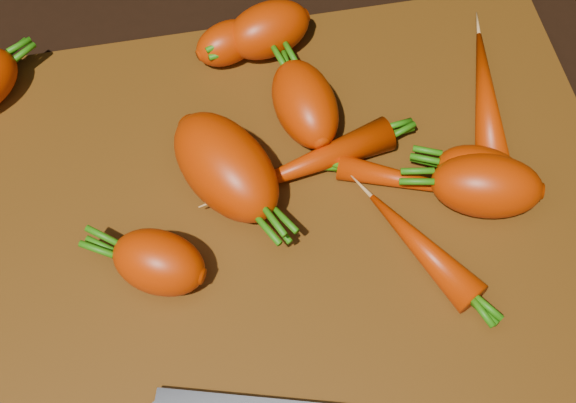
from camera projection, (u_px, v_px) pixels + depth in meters
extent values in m
cube|color=black|center=(290.00, 236.00, 0.61)|extent=(2.00, 2.00, 0.01)
cube|color=#4E2B09|center=(290.00, 229.00, 0.60)|extent=(0.50, 0.40, 0.01)
ellipsoid|color=#BF2F02|center=(159.00, 262.00, 0.55)|extent=(0.08, 0.07, 0.05)
ellipsoid|color=#BF2F02|center=(226.00, 167.00, 0.58)|extent=(0.10, 0.12, 0.06)
ellipsoid|color=#BF2F02|center=(305.00, 104.00, 0.62)|extent=(0.06, 0.09, 0.05)
ellipsoid|color=#BF2F02|center=(268.00, 30.00, 0.66)|extent=(0.08, 0.06, 0.05)
ellipsoid|color=#BF2F02|center=(227.00, 43.00, 0.66)|extent=(0.06, 0.05, 0.04)
ellipsoid|color=#BF2F02|center=(482.00, 173.00, 0.59)|extent=(0.08, 0.07, 0.04)
ellipsoid|color=#BF2F02|center=(486.00, 98.00, 0.63)|extent=(0.06, 0.13, 0.03)
ellipsoid|color=#BF2F02|center=(413.00, 181.00, 0.60)|extent=(0.11, 0.06, 0.02)
ellipsoid|color=#BF2F02|center=(421.00, 246.00, 0.57)|extent=(0.07, 0.11, 0.03)
ellipsoid|color=#BF2F02|center=(310.00, 163.00, 0.60)|extent=(0.13, 0.06, 0.03)
ellipsoid|color=#BF2F02|center=(487.00, 186.00, 0.58)|extent=(0.09, 0.07, 0.05)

